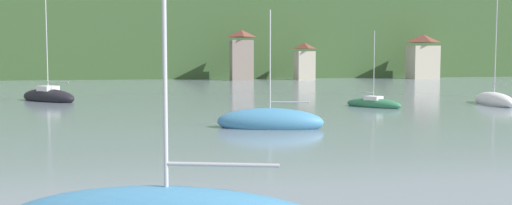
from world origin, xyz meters
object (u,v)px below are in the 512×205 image
object	(u,v)px
sailboat_far_1	(373,104)
sailboat_mid_5	(270,122)
sailboat_far_2	(48,97)
shore_building_westcentral	(241,56)
shore_building_central	(304,62)
shore_building_eastcentral	(423,57)
sailboat_far_0	(494,101)

from	to	relation	value
sailboat_far_1	sailboat_mid_5	bearing A→B (deg)	-79.79
sailboat_far_2	sailboat_mid_5	world-z (taller)	sailboat_far_2
shore_building_westcentral	sailboat_far_2	bearing A→B (deg)	-120.97
shore_building_central	shore_building_westcentral	bearing A→B (deg)	-178.91
shore_building_eastcentral	sailboat_far_0	bearing A→B (deg)	-110.21
shore_building_westcentral	sailboat_far_2	world-z (taller)	sailboat_far_2
shore_building_eastcentral	sailboat_far_2	distance (m)	75.43
shore_building_eastcentral	sailboat_mid_5	size ratio (longest dim) A/B	1.08
sailboat_far_2	shore_building_westcentral	bearing A→B (deg)	-74.06
sailboat_far_2	shore_building_central	bearing A→B (deg)	-83.84
shore_building_eastcentral	sailboat_far_1	world-z (taller)	shore_building_eastcentral
shore_building_westcentral	shore_building_eastcentral	world-z (taller)	shore_building_westcentral
sailboat_far_0	sailboat_mid_5	bearing A→B (deg)	128.71
shore_building_westcentral	sailboat_far_0	distance (m)	57.35
sailboat_far_1	sailboat_far_2	size ratio (longest dim) A/B	0.65
shore_building_westcentral	sailboat_far_1	size ratio (longest dim) A/B	1.30
sailboat_far_1	sailboat_far_2	bearing A→B (deg)	-149.53
sailboat_mid_5	shore_building_westcentral	bearing A→B (deg)	-80.58
sailboat_far_2	sailboat_mid_5	bearing A→B (deg)	171.24
sailboat_far_2	sailboat_mid_5	xyz separation A→B (m)	(16.94, -24.81, -0.04)
sailboat_far_0	sailboat_far_1	xyz separation A→B (m)	(-11.79, -0.42, -0.08)
shore_building_westcentral	shore_building_central	world-z (taller)	shore_building_westcentral
shore_building_westcentral	shore_building_central	size ratio (longest dim) A/B	1.33
shore_building_eastcentral	sailboat_mid_5	bearing A→B (deg)	-122.67
sailboat_far_0	sailboat_far_2	bearing A→B (deg)	83.63
sailboat_far_2	sailboat_mid_5	size ratio (longest dim) A/B	1.36
sailboat_far_1	sailboat_far_2	xyz separation A→B (m)	(-28.82, 12.06, 0.15)
sailboat_far_0	sailboat_far_1	world-z (taller)	sailboat_far_0
shore_building_central	sailboat_far_2	size ratio (longest dim) A/B	0.64
shore_building_eastcentral	sailboat_far_1	bearing A→B (deg)	-119.92
shore_building_eastcentral	sailboat_far_1	xyz separation A→B (m)	(-32.30, -56.13, -3.78)
sailboat_far_1	sailboat_far_0	bearing A→B (deg)	55.20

